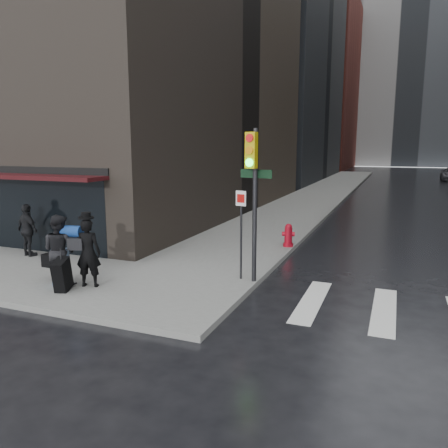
{
  "coord_description": "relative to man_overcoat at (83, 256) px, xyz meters",
  "views": [
    {
      "loc": [
        5.19,
        -8.84,
        3.6
      ],
      "look_at": [
        0.47,
        3.02,
        1.3
      ],
      "focal_mm": 35.0,
      "sensor_mm": 36.0,
      "label": 1
    }
  ],
  "objects": [
    {
      "name": "ground",
      "position": [
        1.84,
        0.51,
        -0.94
      ],
      "size": [
        140.0,
        140.0,
        0.0
      ],
      "primitive_type": "plane",
      "color": "black",
      "rests_on": "ground"
    },
    {
      "name": "sidewalk_left",
      "position": [
        1.84,
        27.51,
        -0.87
      ],
      "size": [
        4.0,
        50.0,
        0.15
      ],
      "primitive_type": "cube",
      "color": "slate",
      "rests_on": "ground"
    },
    {
      "name": "bldg_left_mid",
      "position": [
        -11.16,
        38.51,
        16.06
      ],
      "size": [
        22.0,
        24.0,
        34.0
      ],
      "primitive_type": "cube",
      "color": "slate",
      "rests_on": "ground"
    },
    {
      "name": "bldg_left_far",
      "position": [
        -11.16,
        62.51,
        12.06
      ],
      "size": [
        22.0,
        20.0,
        26.0
      ],
      "primitive_type": "cube",
      "color": "maroon",
      "rests_on": "ground"
    },
    {
      "name": "bldg_distant",
      "position": [
        7.84,
        78.51,
        15.06
      ],
      "size": [
        40.0,
        12.0,
        32.0
      ],
      "primitive_type": "cube",
      "color": "slate",
      "rests_on": "ground"
    },
    {
      "name": "storefront",
      "position": [
        -5.16,
        2.41,
        0.89
      ],
      "size": [
        8.4,
        1.11,
        2.83
      ],
      "color": "black",
      "rests_on": "ground"
    },
    {
      "name": "man_overcoat",
      "position": [
        0.0,
        0.0,
        0.0
      ],
      "size": [
        0.96,
        1.2,
        1.89
      ],
      "rotation": [
        0.0,
        0.0,
        3.47
      ],
      "color": "black",
      "rests_on": "ground"
    },
    {
      "name": "man_jeans",
      "position": [
        -0.67,
        -0.04,
        0.1
      ],
      "size": [
        1.27,
        0.7,
        1.79
      ],
      "rotation": [
        0.0,
        0.0,
        3.12
      ],
      "color": "black",
      "rests_on": "ground"
    },
    {
      "name": "man_greycoat",
      "position": [
        -3.66,
        1.87,
        0.04
      ],
      "size": [
        1.04,
        0.62,
        1.66
      ],
      "rotation": [
        0.0,
        0.0,
        2.9
      ],
      "color": "black",
      "rests_on": "ground"
    },
    {
      "name": "traffic_light",
      "position": [
        3.69,
        1.94,
        1.71
      ],
      "size": [
        0.96,
        0.52,
        3.87
      ],
      "rotation": [
        0.0,
        0.0,
        -0.17
      ],
      "color": "black",
      "rests_on": "ground"
    },
    {
      "name": "fire_hydrant",
      "position": [
        3.64,
        6.21,
        -0.43
      ],
      "size": [
        0.46,
        0.35,
        0.8
      ],
      "rotation": [
        0.0,
        0.0,
        0.22
      ],
      "color": "maroon",
      "rests_on": "ground"
    }
  ]
}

